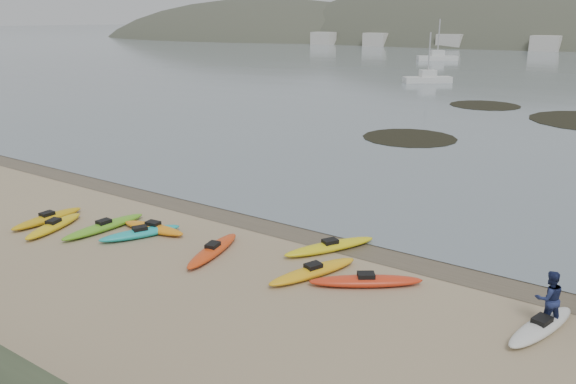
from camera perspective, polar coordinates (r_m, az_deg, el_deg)
The scene contains 5 objects.
ground at distance 23.99m, azimuth 0.00°, elevation -3.42°, with size 600.00×600.00×0.00m, color tan.
wet_sand at distance 23.75m, azimuth -0.41°, elevation -3.63°, with size 60.00×60.00×0.00m, color brown.
kayaks at distance 21.53m, azimuth -7.70°, elevation -5.59°, with size 20.69×8.11×0.34m.
person_east at distance 17.87m, azimuth 24.98°, elevation -9.77°, with size 0.82×0.64×1.68m, color navy.
kelp_mats at distance 53.06m, azimuth 23.82°, elevation 6.66°, with size 19.65×26.15×0.04m.
Camera 1 is at (12.66, -18.52, 8.48)m, focal length 35.00 mm.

